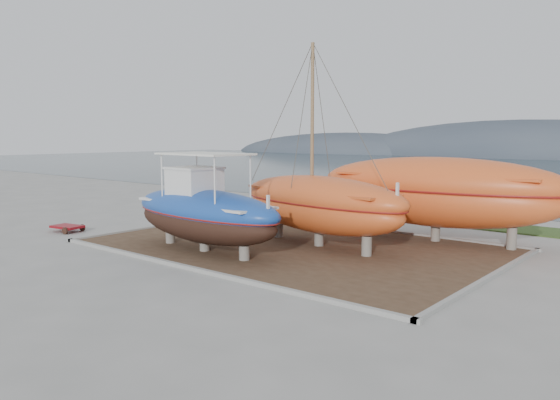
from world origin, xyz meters
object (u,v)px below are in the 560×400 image
Objects in this scene: blue_caique at (204,202)px; white_dinghy at (234,217)px; orange_bare_hull at (436,200)px; red_trailer at (67,229)px; orange_sailboat at (320,146)px.

blue_caique is 6.20m from white_dinghy.
blue_caique is 0.75× the size of orange_bare_hull.
red_trailer is at bearing -153.62° from orange_bare_hull.
orange_sailboat is (6.42, -0.92, 4.03)m from white_dinghy.
orange_bare_hull is (3.70, 4.57, -2.67)m from orange_sailboat.
orange_sailboat is at bearing 56.14° from blue_caique.
orange_bare_hull is 19.39m from red_trailer.
blue_caique is 9.83m from red_trailer.
orange_bare_hull reaches higher than white_dinghy.
red_trailer is (-9.53, -1.25, -2.07)m from blue_caique.
orange_sailboat is at bearing -133.89° from orange_bare_hull.
white_dinghy is at bearing -178.79° from orange_sailboat.
red_trailer is (-12.80, -5.44, -4.55)m from orange_sailboat.
blue_caique reaches higher than orange_bare_hull.
orange_sailboat is (3.27, 4.19, 2.48)m from blue_caique.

